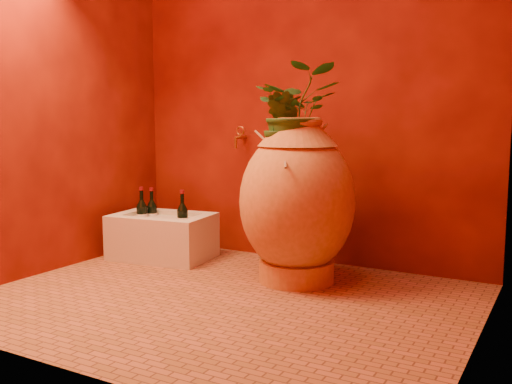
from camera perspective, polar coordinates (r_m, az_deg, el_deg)
The scene contains 12 objects.
floor at distance 3.05m, azimuth -3.32°, elevation -10.70°, with size 2.50×2.50×0.00m, color #9B5232.
wall_back at distance 3.79m, azimuth 4.90°, elevation 11.94°, with size 2.50×0.02×2.50m, color #4F0B04.
wall_left at distance 3.74m, azimuth -20.17°, elevation 11.60°, with size 0.02×2.00×2.50m, color #4F0B04.
wall_right at distance 2.48m, azimuth 22.41°, elevation 13.96°, with size 0.02×2.00×2.50m, color #4F0B04.
amphora at distance 3.29m, azimuth 4.12°, elevation -0.90°, with size 0.85×0.85×0.95m.
stone_basin at distance 3.94m, azimuth -9.32°, elevation -4.48°, with size 0.70×0.52×0.30m.
wine_bottle_a at distance 4.06m, azimuth -10.36°, elevation -2.28°, with size 0.07×0.07×0.30m.
wine_bottle_b at distance 4.01m, azimuth -11.34°, elevation -2.35°, with size 0.08×0.08×0.31m.
wine_bottle_c at distance 3.83m, azimuth -7.35°, elevation -2.75°, with size 0.08×0.08×0.31m.
wall_tap at distance 3.92m, azimuth -1.67°, elevation 5.59°, with size 0.07×0.14×0.15m.
plant_main at distance 3.27m, azimuth 4.09°, elevation 8.08°, with size 0.47×0.41×0.52m, color #224A1A.
plant_side at distance 3.21m, azimuth 2.57°, elevation 6.58°, with size 0.21×0.17×0.39m, color #224A1A.
Camera 1 is at (1.57, -2.44, 0.94)m, focal length 40.00 mm.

